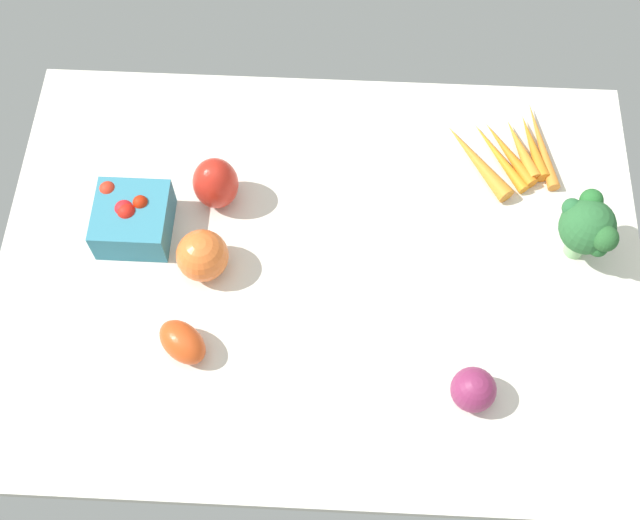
{
  "coord_description": "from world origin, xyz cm",
  "views": [
    {
      "loc": [
        -2.76,
        58.37,
        118.46
      ],
      "look_at": [
        0.0,
        0.0,
        4.0
      ],
      "focal_mm": 45.54,
      "sensor_mm": 36.0,
      "label": 1
    }
  ],
  "objects_px": {
    "heirloom_tomato_orange": "(202,256)",
    "red_onion_center": "(473,390)",
    "carrot_bunch": "(509,152)",
    "bell_pepper_red": "(216,183)",
    "berry_basket": "(132,218)",
    "roma_tomato": "(183,342)",
    "broccoli_head": "(588,227)"
  },
  "relations": [
    {
      "from": "bell_pepper_red",
      "to": "berry_basket",
      "type": "distance_m",
      "value": 0.14
    },
    {
      "from": "bell_pepper_red",
      "to": "heirloom_tomato_orange",
      "type": "height_order",
      "value": "bell_pepper_red"
    },
    {
      "from": "roma_tomato",
      "to": "broccoli_head",
      "type": "bearing_deg",
      "value": 57.92
    },
    {
      "from": "carrot_bunch",
      "to": "roma_tomato",
      "type": "xyz_separation_m",
      "value": [
        0.51,
        0.38,
        0.01
      ]
    },
    {
      "from": "roma_tomato",
      "to": "berry_basket",
      "type": "bearing_deg",
      "value": 157.29
    },
    {
      "from": "carrot_bunch",
      "to": "berry_basket",
      "type": "bearing_deg",
      "value": 15.58
    },
    {
      "from": "carrot_bunch",
      "to": "roma_tomato",
      "type": "relative_size",
      "value": 2.52
    },
    {
      "from": "heirloom_tomato_orange",
      "to": "red_onion_center",
      "type": "bearing_deg",
      "value": 154.83
    },
    {
      "from": "roma_tomato",
      "to": "heirloom_tomato_orange",
      "type": "distance_m",
      "value": 0.14
    },
    {
      "from": "red_onion_center",
      "to": "carrot_bunch",
      "type": "bearing_deg",
      "value": -100.69
    },
    {
      "from": "roma_tomato",
      "to": "broccoli_head",
      "type": "relative_size",
      "value": 0.67
    },
    {
      "from": "bell_pepper_red",
      "to": "roma_tomato",
      "type": "xyz_separation_m",
      "value": [
        0.02,
        0.27,
        -0.02
      ]
    },
    {
      "from": "roma_tomato",
      "to": "bell_pepper_red",
      "type": "bearing_deg",
      "value": 124.91
    },
    {
      "from": "roma_tomato",
      "to": "heirloom_tomato_orange",
      "type": "xyz_separation_m",
      "value": [
        -0.02,
        -0.14,
        0.01
      ]
    },
    {
      "from": "red_onion_center",
      "to": "broccoli_head",
      "type": "height_order",
      "value": "broccoli_head"
    },
    {
      "from": "roma_tomato",
      "to": "red_onion_center",
      "type": "bearing_deg",
      "value": 32.64
    },
    {
      "from": "bell_pepper_red",
      "to": "heirloom_tomato_orange",
      "type": "bearing_deg",
      "value": 86.38
    },
    {
      "from": "red_onion_center",
      "to": "roma_tomato",
      "type": "height_order",
      "value": "red_onion_center"
    },
    {
      "from": "red_onion_center",
      "to": "broccoli_head",
      "type": "relative_size",
      "value": 0.54
    },
    {
      "from": "bell_pepper_red",
      "to": "roma_tomato",
      "type": "distance_m",
      "value": 0.27
    },
    {
      "from": "bell_pepper_red",
      "to": "broccoli_head",
      "type": "distance_m",
      "value": 0.59
    },
    {
      "from": "red_onion_center",
      "to": "berry_basket",
      "type": "bearing_deg",
      "value": -25.87
    },
    {
      "from": "bell_pepper_red",
      "to": "berry_basket",
      "type": "relative_size",
      "value": 0.83
    },
    {
      "from": "berry_basket",
      "to": "broccoli_head",
      "type": "xyz_separation_m",
      "value": [
        -0.72,
        0.01,
        0.04
      ]
    },
    {
      "from": "berry_basket",
      "to": "heirloom_tomato_orange",
      "type": "relative_size",
      "value": 1.42
    },
    {
      "from": "bell_pepper_red",
      "to": "roma_tomato",
      "type": "relative_size",
      "value": 1.18
    },
    {
      "from": "carrot_bunch",
      "to": "roma_tomato",
      "type": "distance_m",
      "value": 0.64
    },
    {
      "from": "roma_tomato",
      "to": "broccoli_head",
      "type": "xyz_separation_m",
      "value": [
        -0.61,
        -0.2,
        0.05
      ]
    },
    {
      "from": "red_onion_center",
      "to": "heirloom_tomato_orange",
      "type": "xyz_separation_m",
      "value": [
        0.42,
        -0.2,
        0.01
      ]
    },
    {
      "from": "berry_basket",
      "to": "carrot_bunch",
      "type": "relative_size",
      "value": 0.56
    },
    {
      "from": "red_onion_center",
      "to": "broccoli_head",
      "type": "xyz_separation_m",
      "value": [
        -0.18,
        -0.25,
        0.05
      ]
    },
    {
      "from": "red_onion_center",
      "to": "roma_tomato",
      "type": "relative_size",
      "value": 0.81
    }
  ]
}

